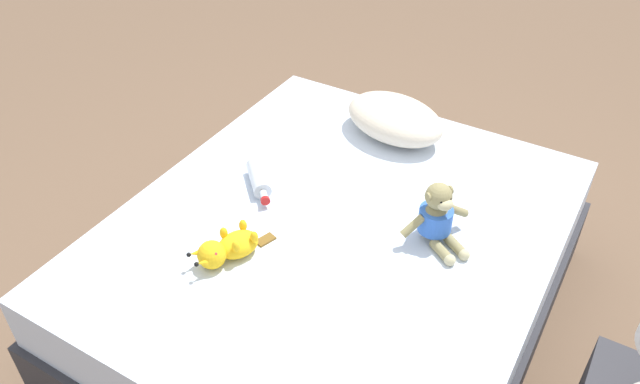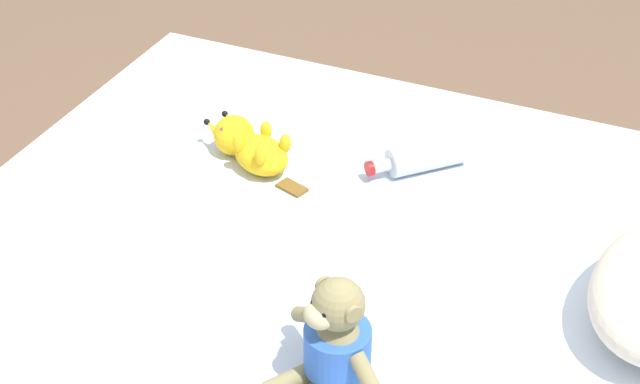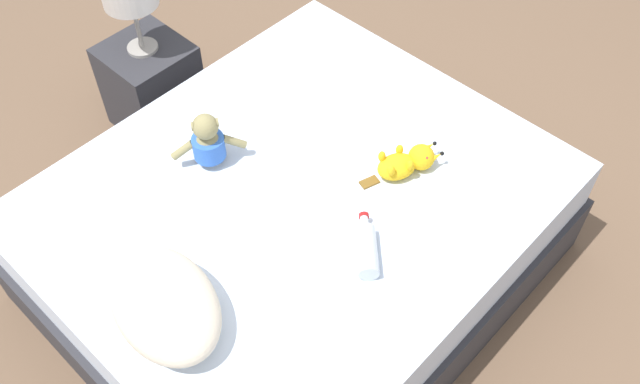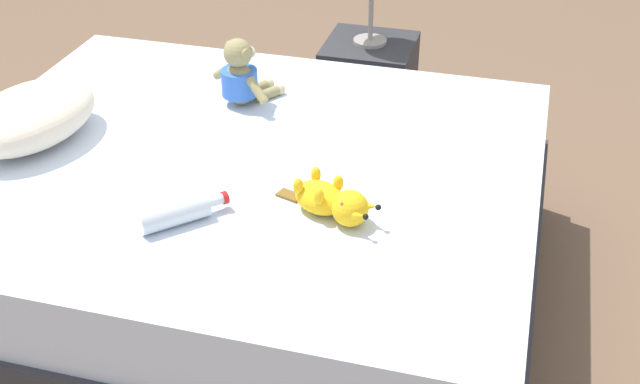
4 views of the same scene
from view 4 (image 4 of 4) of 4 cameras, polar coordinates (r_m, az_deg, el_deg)
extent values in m
plane|color=brown|center=(2.81, -5.06, -6.86)|extent=(16.00, 16.00, 0.00)
cube|color=#2D2D33|center=(2.72, -5.21, -4.45)|extent=(1.57, 1.85, 0.30)
cube|color=silver|center=(2.57, -5.50, 0.26)|extent=(1.52, 1.79, 0.23)
ellipsoid|color=beige|center=(2.70, -19.48, 4.97)|extent=(0.52, 0.41, 0.17)
ellipsoid|color=#8E8456|center=(2.79, -5.61, 7.51)|extent=(0.14, 0.15, 0.15)
cylinder|color=blue|center=(2.79, -5.61, 7.60)|extent=(0.17, 0.17, 0.09)
sphere|color=#8E8456|center=(2.74, -5.73, 9.60)|extent=(0.10, 0.10, 0.10)
ellipsoid|color=#C1B789|center=(2.77, -5.04, 9.70)|extent=(0.07, 0.08, 0.04)
sphere|color=black|center=(2.78, -5.32, 10.09)|extent=(0.01, 0.01, 0.01)
sphere|color=black|center=(2.75, -4.87, 9.88)|extent=(0.01, 0.01, 0.01)
cylinder|color=#8E8456|center=(2.77, -6.32, 10.10)|extent=(0.03, 0.02, 0.03)
cylinder|color=#8E8456|center=(2.71, -5.17, 9.56)|extent=(0.03, 0.02, 0.03)
cylinder|color=#8E8456|center=(2.86, -6.78, 8.29)|extent=(0.08, 0.10, 0.08)
cylinder|color=#8E8456|center=(2.72, -4.41, 7.07)|extent=(0.08, 0.10, 0.08)
cylinder|color=#8E8456|center=(2.89, -4.38, 7.23)|extent=(0.10, 0.09, 0.04)
cylinder|color=#8E8456|center=(2.84, -3.64, 6.84)|extent=(0.10, 0.09, 0.04)
sphere|color=#C1B789|center=(2.91, -3.60, 7.51)|extent=(0.04, 0.04, 0.04)
sphere|color=#C1B789|center=(2.87, -2.85, 7.13)|extent=(0.04, 0.04, 0.04)
ellipsoid|color=yellow|center=(2.23, 0.00, -0.39)|extent=(0.16, 0.18, 0.08)
sphere|color=yellow|center=(2.17, 2.11, -1.14)|extent=(0.10, 0.10, 0.10)
cone|color=yellow|center=(2.16, 3.46, -0.99)|extent=(0.05, 0.07, 0.05)
sphere|color=black|center=(2.15, 4.08, -1.07)|extent=(0.02, 0.02, 0.02)
cone|color=yellow|center=(2.13, 2.58, -1.65)|extent=(0.05, 0.07, 0.05)
sphere|color=black|center=(2.11, 3.20, -1.74)|extent=(0.02, 0.02, 0.02)
sphere|color=red|center=(2.18, 2.60, -0.20)|extent=(0.02, 0.02, 0.02)
sphere|color=red|center=(2.14, 1.64, -0.88)|extent=(0.02, 0.02, 0.02)
ellipsoid|color=yellow|center=(2.22, 1.28, 0.63)|extent=(0.04, 0.04, 0.05)
ellipsoid|color=yellow|center=(2.16, -0.08, -0.30)|extent=(0.04, 0.04, 0.05)
ellipsoid|color=yellow|center=(2.26, -0.29, 1.22)|extent=(0.04, 0.04, 0.05)
ellipsoid|color=yellow|center=(2.21, -1.53, 0.41)|extent=(0.04, 0.04, 0.05)
cube|color=brown|center=(2.31, -2.13, -0.24)|extent=(0.06, 0.08, 0.01)
cylinder|color=silver|center=(2.21, -10.16, -1.44)|extent=(0.18, 0.18, 0.07)
cylinder|color=silver|center=(2.24, -7.35, -0.60)|extent=(0.05, 0.05, 0.03)
cylinder|color=red|center=(2.25, -6.65, -0.40)|extent=(0.04, 0.04, 0.04)
cube|color=#2D2D33|center=(3.58, 3.37, 6.93)|extent=(0.37, 0.37, 0.46)
cylinder|color=gray|center=(3.48, 3.50, 10.44)|extent=(0.14, 0.14, 0.02)
cylinder|color=gray|center=(3.44, 3.57, 12.35)|extent=(0.02, 0.02, 0.23)
camera|label=1|loc=(2.96, 36.32, 33.25)|focal=35.24mm
camera|label=2|loc=(3.76, -7.75, 33.45)|focal=54.42mm
camera|label=3|loc=(2.22, -66.80, 36.30)|focal=39.23mm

